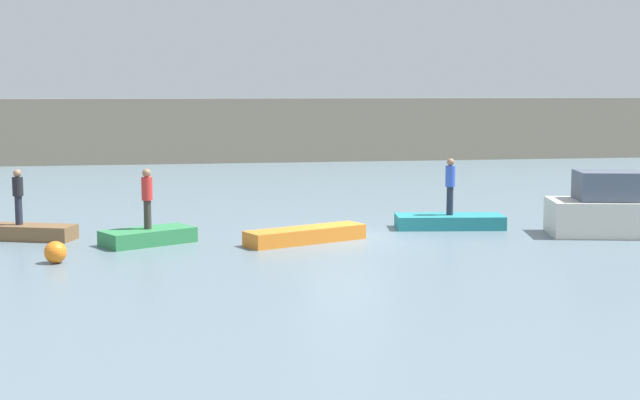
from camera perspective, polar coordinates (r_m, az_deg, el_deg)
name	(u,v)px	position (r m, az deg, el deg)	size (l,w,h in m)	color
ground_plane	(347,238)	(27.79, 1.74, -2.40)	(120.00, 120.00, 0.00)	slate
embankment_wall	(253,130)	(56.41, -4.28, 4.41)	(80.00, 1.20, 3.98)	gray
motorboat	(627,211)	(29.76, 18.84, -0.68)	(5.37, 3.07, 2.01)	beige
rowboat_brown	(20,232)	(28.96, -18.48, -1.93)	(3.42, 0.96, 0.45)	brown
rowboat_green	(148,236)	(27.13, -10.83, -2.28)	(2.67, 1.23, 0.45)	#2D7F47
rowboat_orange	(306,235)	(26.93, -0.92, -2.23)	(3.80, 0.94, 0.44)	orange
rowboat_teal	(450,222)	(29.93, 8.20, -1.36)	(3.52, 1.29, 0.44)	teal
person_red_shirt	(147,195)	(26.96, -10.89, 0.30)	(0.32, 0.32, 1.79)	#38332D
person_blue_shirt	(450,183)	(29.78, 8.24, 1.06)	(0.32, 0.32, 1.86)	#232838
person_dark_shirt	(18,194)	(28.81, -18.57, 0.37)	(0.32, 0.32, 1.69)	#232838
mooring_buoy	(55,252)	(24.72, -16.40, -3.19)	(0.59, 0.59, 0.59)	orange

